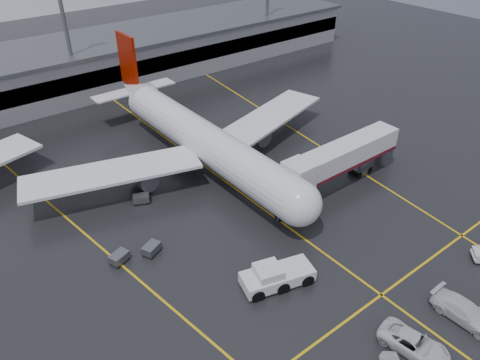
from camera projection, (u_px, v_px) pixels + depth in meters
ground at (243, 194)px, 59.77m from camera, size 220.00×220.00×0.00m
apron_line_centre at (243, 194)px, 59.76m from camera, size 0.25×90.00×0.02m
apron_line_stop at (381, 295)px, 45.24m from camera, size 60.00×0.25×0.02m
apron_line_left at (63, 215)px, 56.06m from camera, size 9.99×69.35×0.02m
apron_line_right at (291, 128)px, 75.64m from camera, size 7.57×69.64×0.02m
terminal at (89, 64)px, 89.05m from camera, size 122.00×19.00×8.60m
light_mast_mid at (64, 20)px, 77.00m from camera, size 3.00×1.20×25.45m
main_airliner at (199, 138)px, 63.87m from camera, size 48.80×45.60×14.10m
jet_bridge at (343, 158)px, 59.77m from camera, size 19.90×3.40×6.05m
pushback_tractor at (275, 276)px, 45.93m from camera, size 7.82×4.86×2.61m
belt_loader at (305, 191)px, 59.30m from camera, size 3.85×2.73×2.25m
service_van_a at (414, 344)px, 39.49m from camera, size 3.87×6.47×1.68m
service_van_b at (465, 312)px, 42.31m from camera, size 2.69×6.33×1.82m
baggage_cart_a at (152, 248)px, 50.02m from camera, size 2.36×2.01×1.12m
baggage_cart_b at (119, 257)px, 48.85m from camera, size 2.32×1.90×1.12m
baggage_cart_c at (141, 198)px, 57.86m from camera, size 2.36×2.02×1.12m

